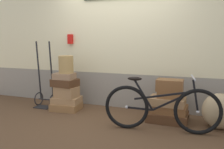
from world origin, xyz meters
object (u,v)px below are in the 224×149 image
object	(u,v)px
suitcase_3	(65,83)
suitcase_5	(168,117)
suitcase_9	(170,85)
burlap_sack	(220,111)
bicycle	(161,108)
wicker_basket	(66,64)
suitcase_2	(67,92)
suitcase_4	(64,76)
suitcase_8	(170,94)
suitcase_7	(167,101)
suitcase_1	(67,100)
luggage_trolley	(45,91)
suitcase_6	(169,109)
suitcase_0	(66,106)

from	to	relation	value
suitcase_3	suitcase_5	world-z (taller)	suitcase_3
suitcase_3	suitcase_9	distance (m)	2.02
burlap_sack	bicycle	distance (m)	0.96
wicker_basket	bicycle	xyz separation A→B (m)	(1.92, -0.48, -0.55)
suitcase_2	suitcase_4	xyz separation A→B (m)	(-0.04, -0.00, 0.31)
suitcase_8	wicker_basket	size ratio (longest dim) A/B	1.16
suitcase_3	suitcase_9	bearing A→B (deg)	7.50
suitcase_3	suitcase_7	bearing A→B (deg)	7.69
suitcase_5	suitcase_9	distance (m)	0.55
suitcase_4	suitcase_9	size ratio (longest dim) A/B	0.88
suitcase_1	suitcase_9	size ratio (longest dim) A/B	1.22
wicker_basket	suitcase_5	bearing A→B (deg)	0.71
suitcase_9	burlap_sack	xyz separation A→B (m)	(0.78, -0.06, -0.35)
suitcase_4	bicycle	size ratio (longest dim) A/B	0.22
suitcase_2	suitcase_5	world-z (taller)	suitcase_2
suitcase_5	wicker_basket	xyz separation A→B (m)	(-1.96, -0.02, 0.83)
suitcase_5	bicycle	xyz separation A→B (m)	(-0.05, -0.50, 0.28)
suitcase_1	suitcase_8	distance (m)	2.02
suitcase_1	wicker_basket	world-z (taller)	wicker_basket
suitcase_1	burlap_sack	size ratio (longest dim) A/B	0.95
suitcase_5	luggage_trolley	distance (m)	2.52
suitcase_3	suitcase_9	world-z (taller)	suitcase_9
suitcase_3	burlap_sack	xyz separation A→B (m)	(2.79, -0.03, -0.27)
suitcase_2	bicycle	world-z (taller)	bicycle
suitcase_1	suitcase_2	world-z (taller)	suitcase_2
suitcase_6	luggage_trolley	size ratio (longest dim) A/B	0.43
suitcase_7	suitcase_6	bearing A→B (deg)	4.88
suitcase_0	suitcase_3	xyz separation A→B (m)	(-0.02, 0.01, 0.48)
suitcase_2	bicycle	bearing A→B (deg)	-8.14
suitcase_4	suitcase_0	bearing A→B (deg)	-0.39
suitcase_0	suitcase_6	world-z (taller)	suitcase_6
suitcase_5	wicker_basket	size ratio (longest dim) A/B	1.97
wicker_basket	burlap_sack	distance (m)	2.83
suitcase_0	burlap_sack	size ratio (longest dim) A/B	0.97
suitcase_2	suitcase_4	bearing A→B (deg)	-167.84
suitcase_6	wicker_basket	xyz separation A→B (m)	(-1.99, -0.02, 0.69)
suitcase_3	suitcase_4	xyz separation A→B (m)	(-0.00, -0.01, 0.13)
suitcase_6	suitcase_8	distance (m)	0.25
suitcase_4	luggage_trolley	size ratio (longest dim) A/B	0.28
suitcase_2	wicker_basket	xyz separation A→B (m)	(-0.01, 0.02, 0.54)
suitcase_0	suitcase_1	world-z (taller)	suitcase_1
suitcase_0	suitcase_3	world-z (taller)	suitcase_3
suitcase_7	burlap_sack	world-z (taller)	burlap_sack
suitcase_5	wicker_basket	distance (m)	2.13
suitcase_2	bicycle	distance (m)	1.97
suitcase_1	suitcase_8	xyz separation A→B (m)	(2.00, -0.00, 0.27)
suitcase_1	suitcase_7	size ratio (longest dim) A/B	0.89
suitcase_5	bicycle	size ratio (longest dim) A/B	0.39
suitcase_9	luggage_trolley	world-z (taller)	luggage_trolley
suitcase_9	bicycle	world-z (taller)	bicycle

